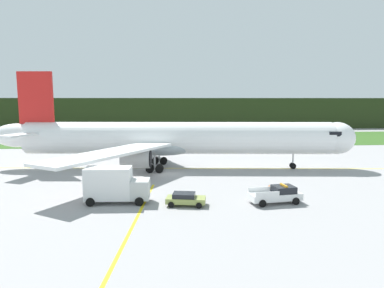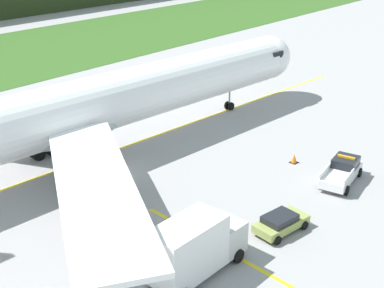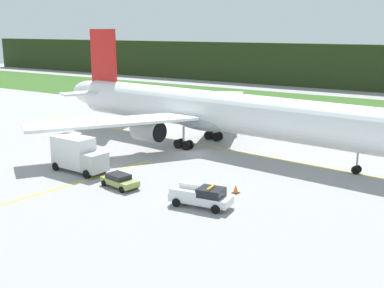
# 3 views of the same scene
# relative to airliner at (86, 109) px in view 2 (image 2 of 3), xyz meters

# --- Properties ---
(ground) EXTENTS (320.00, 320.00, 0.00)m
(ground) POSITION_rel_airliner_xyz_m (-0.93, -4.09, -4.72)
(ground) COLOR #959394
(taxiway_centerline_main) EXTENTS (75.54, 6.81, 0.01)m
(taxiway_centerline_main) POSITION_rel_airliner_xyz_m (0.68, -0.06, -4.72)
(taxiway_centerline_main) COLOR yellow
(taxiway_centerline_main) RESTS_ON ground
(airliner) EXTENTS (56.75, 42.80, 15.07)m
(airliner) POSITION_rel_airliner_xyz_m (0.00, 0.00, 0.00)
(airliner) COLOR white
(airliner) RESTS_ON ground
(ops_pickup_truck) EXTENTS (5.66, 2.91, 1.94)m
(ops_pickup_truck) POSITION_rel_airliner_xyz_m (10.34, -18.99, -3.82)
(ops_pickup_truck) COLOR white
(ops_pickup_truck) RESTS_ON ground
(catering_truck) EXTENTS (6.68, 2.85, 3.94)m
(catering_truck) POSITION_rel_airliner_xyz_m (-6.60, -17.67, -2.76)
(catering_truck) COLOR #BCBFBD
(catering_truck) RESTS_ON ground
(staff_car) EXTENTS (4.25, 2.55, 1.30)m
(staff_car) POSITION_rel_airliner_xyz_m (0.72, -19.11, -4.02)
(staff_car) COLOR #8E9B4C
(staff_car) RESTS_ON ground
(apron_cone) EXTENTS (0.65, 0.65, 0.81)m
(apron_cone) POSITION_rel_airliner_xyz_m (10.97, -14.27, -4.33)
(apron_cone) COLOR black
(apron_cone) RESTS_ON ground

